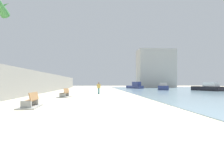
# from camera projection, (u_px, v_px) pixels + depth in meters

# --- Properties ---
(ground_plane) EXTENTS (120.00, 120.00, 0.00)m
(ground_plane) POSITION_uv_depth(u_px,v_px,m) (91.00, 93.00, 26.80)
(ground_plane) COLOR beige
(seawall) EXTENTS (0.80, 64.00, 3.19)m
(seawall) POSITION_uv_depth(u_px,v_px,m) (42.00, 83.00, 26.10)
(seawall) COLOR gray
(seawall) RESTS_ON ground
(bench_near) EXTENTS (1.19, 2.15, 0.98)m
(bench_near) POSITION_uv_depth(u_px,v_px,m) (31.00, 104.00, 10.88)
(bench_near) COLOR gray
(bench_near) RESTS_ON ground
(bench_far) EXTENTS (1.34, 2.22, 0.98)m
(bench_far) POSITION_uv_depth(u_px,v_px,m) (65.00, 95.00, 18.60)
(bench_far) COLOR gray
(bench_far) RESTS_ON ground
(person_walking) EXTENTS (0.53, 0.22, 1.65)m
(person_walking) POSITION_uv_depth(u_px,v_px,m) (99.00, 87.00, 23.83)
(person_walking) COLOR teal
(person_walking) RESTS_ON ground
(boat_outer) EXTENTS (3.61, 4.74, 1.57)m
(boat_outer) POSITION_uv_depth(u_px,v_px,m) (163.00, 87.00, 36.83)
(boat_outer) COLOR navy
(boat_outer) RESTS_ON water_bay
(boat_far_right) EXTENTS (3.81, 6.14, 1.68)m
(boat_far_right) POSITION_uv_depth(u_px,v_px,m) (208.00, 87.00, 33.11)
(boat_far_right) COLOR black
(boat_far_right) RESTS_ON water_bay
(boat_distant) EXTENTS (3.72, 6.40, 1.80)m
(boat_distant) POSITION_uv_depth(u_px,v_px,m) (135.00, 86.00, 46.47)
(boat_distant) COLOR navy
(boat_distant) RESTS_ON water_bay
(harbor_building) EXTENTS (12.00, 6.00, 12.49)m
(harbor_building) POSITION_uv_depth(u_px,v_px,m) (156.00, 69.00, 56.54)
(harbor_building) COLOR #ADAAA3
(harbor_building) RESTS_ON ground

